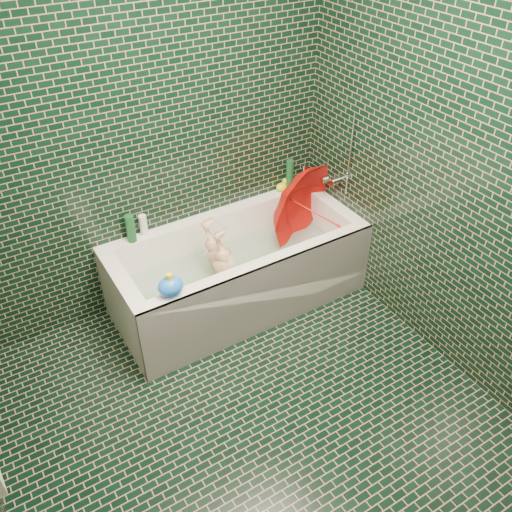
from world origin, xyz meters
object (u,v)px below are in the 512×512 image
bathtub (239,277)px  rubber_duck (282,186)px  umbrella (314,213)px  child (229,273)px  bath_toy (171,286)px

bathtub → rubber_duck: (0.58, 0.35, 0.38)m
umbrella → bathtub: bearing=161.1°
child → bath_toy: 0.65m
rubber_duck → bath_toy: size_ratio=0.62×
umbrella → rubber_duck: umbrella is taller
bathtub → bath_toy: 0.78m
umbrella → rubber_duck: 0.38m
child → umbrella: 0.74m
bath_toy → child: bearing=8.8°
rubber_duck → bath_toy: (-1.19, -0.64, 0.02)m
bathtub → umbrella: 0.69m
rubber_duck → bath_toy: 1.35m
umbrella → bath_toy: (-1.20, -0.26, 0.05)m
umbrella → rubber_duck: bearing=76.4°
bathtub → child: (-0.09, -0.03, 0.10)m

